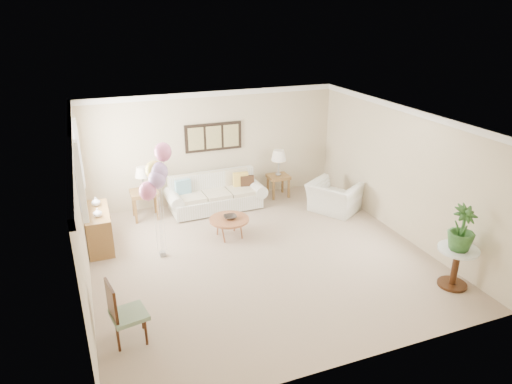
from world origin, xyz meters
TOP-DOWN VIEW (x-y plane):
  - ground_plane at (0.00, 0.00)m, footprint 6.00×6.00m
  - room_shell at (-0.11, 0.09)m, footprint 6.04×6.04m
  - wall_art_triptych at (0.00, 2.96)m, footprint 1.35×0.06m
  - sofa at (-0.16, 2.41)m, footprint 2.26×0.91m
  - end_table_left at (-1.74, 2.48)m, footprint 0.58×0.53m
  - end_table_right at (1.49, 2.59)m, footprint 0.50×0.45m
  - lamp_left at (-1.74, 2.48)m, footprint 0.31×0.31m
  - lamp_right at (1.49, 2.59)m, footprint 0.36×0.36m
  - coffee_table at (-0.29, 0.96)m, footprint 0.80×0.80m
  - decor_bowl at (-0.28, 0.95)m, footprint 0.28×0.28m
  - armchair at (2.30, 1.31)m, footprint 1.33×1.37m
  - side_table at (2.65, -2.05)m, footprint 0.65×0.65m
  - potted_plant at (2.61, -2.08)m, footprint 0.45×0.45m
  - accent_chair at (-2.59, -1.50)m, footprint 0.54×0.54m
  - credenza at (-2.76, 1.50)m, footprint 0.46×1.20m
  - vase_white at (-2.74, 1.22)m, footprint 0.21×0.21m
  - vase_sage at (-2.74, 1.77)m, footprint 0.20×0.20m
  - balloon_cluster at (-1.69, 0.65)m, footprint 0.64×0.46m

SIDE VIEW (x-z plane):
  - ground_plane at x=0.00m, z-range 0.00..0.00m
  - sofa at x=-0.16m, z-range -0.09..0.74m
  - armchair at x=2.30m, z-range 0.00..0.68m
  - credenza at x=-2.76m, z-range 0.00..0.74m
  - coffee_table at x=-0.29m, z-range 0.17..0.58m
  - decor_bowl at x=-0.28m, z-range 0.41..0.47m
  - end_table_right at x=1.49m, z-range 0.18..0.73m
  - accent_chair at x=-2.59m, z-range 0.02..0.96m
  - side_table at x=2.65m, z-range 0.18..0.88m
  - end_table_left at x=-1.74m, z-range 0.22..0.85m
  - vase_white at x=-2.74m, z-range 0.74..0.91m
  - vase_sage at x=-2.74m, z-range 0.74..0.92m
  - lamp_right at x=1.49m, z-range 0.71..1.35m
  - lamp_left at x=-1.74m, z-range 0.78..1.33m
  - potted_plant at x=2.61m, z-range 0.70..1.46m
  - wall_art_triptych at x=0.00m, z-range 1.23..1.88m
  - room_shell at x=-0.11m, z-range 0.33..2.93m
  - balloon_cluster at x=-1.69m, z-range 0.56..2.73m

